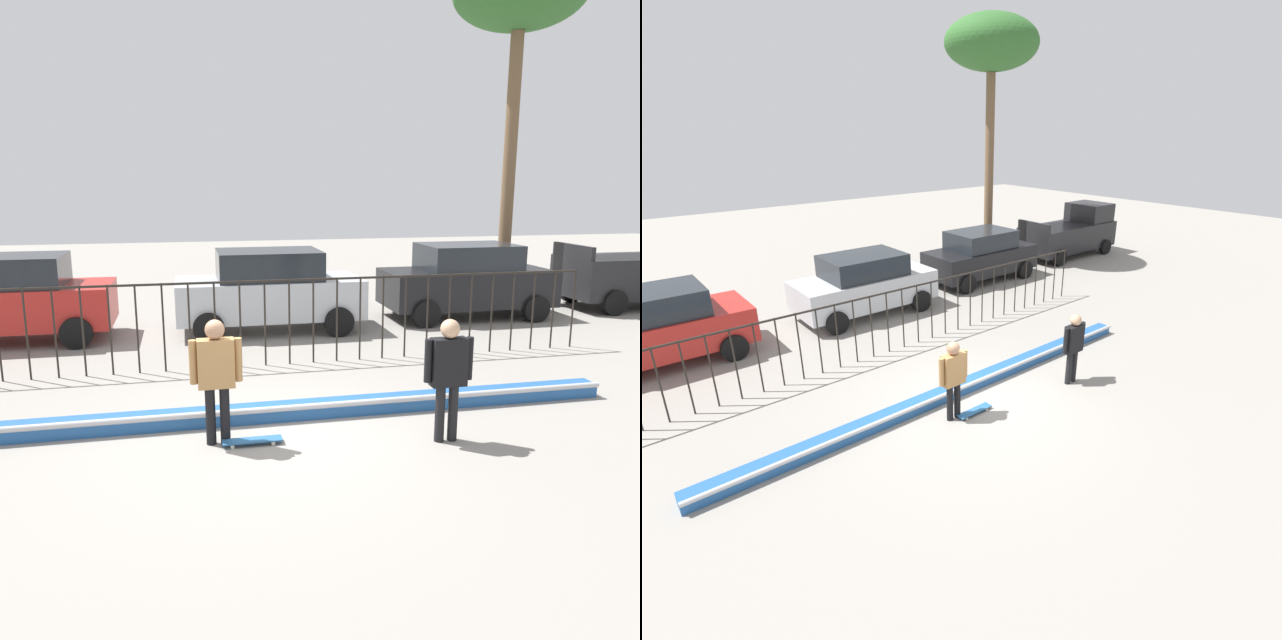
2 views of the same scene
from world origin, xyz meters
TOP-DOWN VIEW (x-y plane):
  - ground_plane at (0.00, 0.00)m, footprint 60.00×60.00m
  - bowl_coping_ledge at (0.00, 0.54)m, footprint 11.00×0.40m
  - perimeter_fence at (0.00, 3.36)m, footprint 14.04×0.04m
  - skateboarder at (-0.63, -0.16)m, footprint 0.69×0.26m
  - skateboard at (-0.19, -0.30)m, footprint 0.80×0.20m
  - camera_operator at (2.38, -0.72)m, footprint 0.68×0.26m
  - parked_car_red at (-4.73, 6.38)m, footprint 4.30×2.12m
  - parked_car_silver at (0.94, 6.26)m, footprint 4.30×2.12m
  - parked_car_black at (6.13, 6.66)m, footprint 4.30×2.12m
  - pickup_truck at (11.89, 6.95)m, footprint 4.70×2.12m
  - palm_tree_tall at (8.13, 8.46)m, footprint 3.59×3.59m

SIDE VIEW (x-z plane):
  - ground_plane at x=0.00m, z-range 0.00..0.00m
  - skateboard at x=-0.19m, z-range 0.02..0.10m
  - bowl_coping_ledge at x=0.00m, z-range -0.01..0.25m
  - parked_car_red at x=-4.73m, z-range 0.02..1.92m
  - parked_car_silver at x=0.94m, z-range 0.02..1.92m
  - parked_car_black at x=6.13m, z-range 0.02..1.92m
  - camera_operator at x=2.38m, z-range 0.17..1.85m
  - skateboarder at x=-0.63m, z-range 0.17..1.87m
  - perimeter_fence at x=0.00m, z-range 0.20..1.86m
  - pickup_truck at x=11.89m, z-range -0.08..2.16m
  - palm_tree_tall at x=8.13m, z-range 3.55..12.98m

